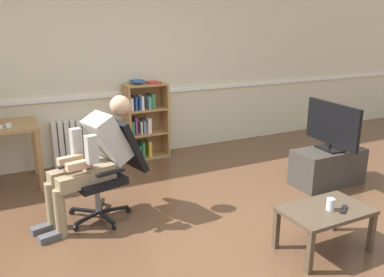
% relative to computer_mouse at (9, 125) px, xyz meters
% --- Properties ---
extents(ground_plane, '(18.00, 18.00, 0.00)m').
position_rel_computer_mouse_xyz_m(ground_plane, '(1.56, -2.03, -0.77)').
color(ground_plane, brown).
extents(back_wall, '(12.00, 0.13, 2.70)m').
position_rel_computer_mouse_xyz_m(back_wall, '(1.56, 0.62, 0.58)').
color(back_wall, beige).
rests_on(back_wall, ground_plane).
extents(computer_mouse, '(0.06, 0.10, 0.03)m').
position_rel_computer_mouse_xyz_m(computer_mouse, '(0.00, 0.00, 0.00)').
color(computer_mouse, white).
rests_on(computer_mouse, computer_desk).
extents(bookshelf, '(0.60, 0.29, 1.12)m').
position_rel_computer_mouse_xyz_m(bookshelf, '(1.75, 0.41, -0.25)').
color(bookshelf, '#AD7F4C').
rests_on(bookshelf, ground_plane).
extents(radiator, '(0.78, 0.08, 0.64)m').
position_rel_computer_mouse_xyz_m(radiator, '(0.89, 0.51, -0.45)').
color(radiator, white).
rests_on(radiator, ground_plane).
extents(office_chair, '(0.80, 0.65, 0.97)m').
position_rel_computer_mouse_xyz_m(office_chair, '(0.83, -1.11, -0.25)').
color(office_chair, black).
rests_on(office_chair, ground_plane).
extents(person_seated, '(1.04, 0.54, 1.20)m').
position_rel_computer_mouse_xyz_m(person_seated, '(0.67, -1.16, -0.13)').
color(person_seated, '#937F60').
rests_on(person_seated, ground_plane).
extents(tv_stand, '(0.86, 0.42, 0.43)m').
position_rel_computer_mouse_xyz_m(tv_stand, '(3.37, -1.52, -0.55)').
color(tv_stand, '#3D3833').
rests_on(tv_stand, ground_plane).
extents(tv_screen, '(0.23, 0.84, 0.56)m').
position_rel_computer_mouse_xyz_m(tv_screen, '(3.37, -1.52, -0.04)').
color(tv_screen, black).
rests_on(tv_screen, tv_stand).
extents(coffee_table, '(0.74, 0.46, 0.38)m').
position_rel_computer_mouse_xyz_m(coffee_table, '(2.26, -2.57, -0.44)').
color(coffee_table, '#4C3D2D').
rests_on(coffee_table, ground_plane).
extents(drinking_glass, '(0.07, 0.07, 0.10)m').
position_rel_computer_mouse_xyz_m(drinking_glass, '(2.27, -2.61, -0.34)').
color(drinking_glass, silver).
rests_on(drinking_glass, coffee_table).
extents(spare_remote, '(0.14, 0.11, 0.02)m').
position_rel_computer_mouse_xyz_m(spare_remote, '(2.37, -2.66, -0.38)').
color(spare_remote, black).
rests_on(spare_remote, coffee_table).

